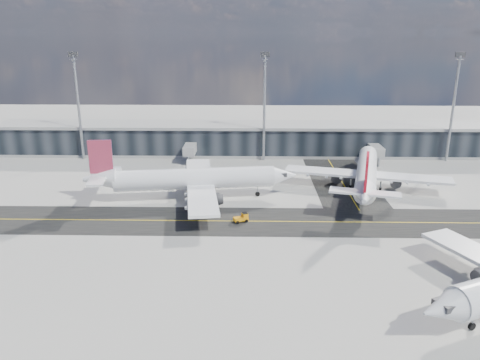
{
  "coord_description": "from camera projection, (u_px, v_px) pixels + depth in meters",
  "views": [
    {
      "loc": [
        -3.8,
        -76.86,
        33.61
      ],
      "look_at": [
        -5.75,
        13.7,
        5.0
      ],
      "focal_mm": 35.0,
      "sensor_mm": 36.0,
      "label": 1
    }
  ],
  "objects": [
    {
      "name": "terminal_concourse",
      "position": [
        263.0,
        140.0,
        134.46
      ],
      "size": [
        152.0,
        19.8,
        8.8
      ],
      "color": "black",
      "rests_on": "ground"
    },
    {
      "name": "airliner_redtail",
      "position": [
        366.0,
        173.0,
        102.8
      ],
      "size": [
        36.51,
        42.45,
        12.72
      ],
      "rotation": [
        0.0,
        0.0,
        -0.25
      ],
      "color": "white",
      "rests_on": "ground"
    },
    {
      "name": "floodlight_masts",
      "position": [
        264.0,
        103.0,
        124.38
      ],
      "size": [
        102.5,
        0.7,
        28.9
      ],
      "color": "gray",
      "rests_on": "ground"
    },
    {
      "name": "baggage_tug",
      "position": [
        242.0,
        218.0,
        86.65
      ],
      "size": [
        2.98,
        2.25,
        1.69
      ],
      "rotation": [
        0.0,
        0.0,
        -1.16
      ],
      "color": "orange",
      "rests_on": "ground"
    },
    {
      "name": "ground",
      "position": [
        271.0,
        230.0,
        83.32
      ],
      "size": [
        300.0,
        300.0,
        0.0
      ],
      "primitive_type": "plane",
      "color": "gray",
      "rests_on": "ground"
    },
    {
      "name": "service_van",
      "position": [
        368.0,
        162.0,
        124.5
      ],
      "size": [
        3.25,
        5.25,
        1.35
      ],
      "primitive_type": "imported",
      "rotation": [
        0.0,
        0.0,
        0.22
      ],
      "color": "white",
      "rests_on": "ground"
    },
    {
      "name": "taxiway_lanes",
      "position": [
        288.0,
        209.0,
        93.48
      ],
      "size": [
        180.0,
        63.0,
        0.03
      ],
      "color": "black",
      "rests_on": "ground"
    },
    {
      "name": "airliner_af",
      "position": [
        192.0,
        179.0,
        97.72
      ],
      "size": [
        44.47,
        38.05,
        13.17
      ],
      "rotation": [
        0.0,
        0.0,
        -1.43
      ],
      "color": "white",
      "rests_on": "ground"
    }
  ]
}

